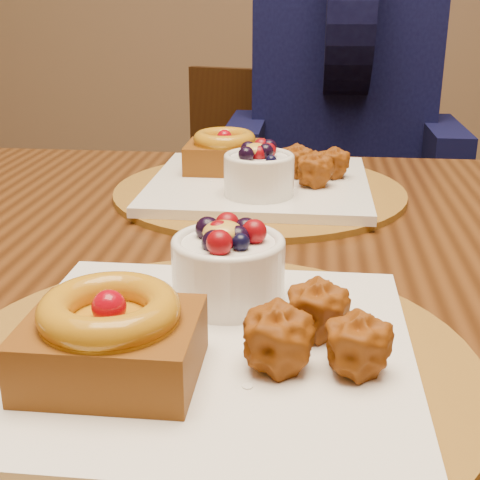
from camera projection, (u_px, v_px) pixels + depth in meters
name	position (u px, v px, depth m)	size (l,w,h in m)	color
dining_table	(242.00, 324.00, 0.70)	(1.60, 0.90, 0.76)	#311809
place_setting_near	(205.00, 336.00, 0.46)	(0.38, 0.38, 0.09)	brown
place_setting_far	(258.00, 178.00, 0.87)	(0.38, 0.38, 0.08)	brown
chair_far	(246.00, 222.00, 1.70)	(0.49, 0.49, 0.82)	black
diner	(344.00, 77.00, 1.45)	(0.48, 0.47, 0.78)	black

